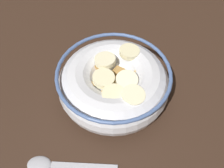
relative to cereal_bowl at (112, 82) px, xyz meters
The scene contains 3 objects.
ground_plane 4.48cm from the cereal_bowl, 57.91° to the right, with size 131.72×131.72×2.00cm, color #332116.
cereal_bowl is the anchor object (origin of this frame).
spoon 15.84cm from the cereal_bowl, 55.69° to the left, with size 13.42×2.77×0.80cm.
Camera 1 is at (-0.27, 24.59, 35.28)cm, focal length 38.51 mm.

